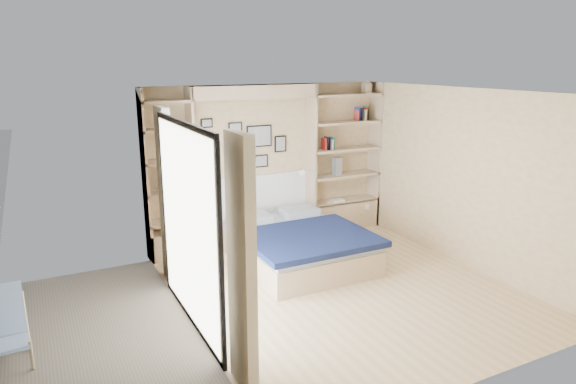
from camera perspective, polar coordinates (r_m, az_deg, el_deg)
name	(u,v)px	position (r m, az deg, el deg)	size (l,w,h in m)	color
ground	(341,288)	(6.78, 5.93, -10.58)	(4.50, 4.50, 0.00)	#DEB984
room_shell	(265,186)	(7.51, -2.63, 0.72)	(4.50, 4.50, 4.50)	#D9BC89
bed	(297,244)	(7.47, 0.97, -5.76)	(1.74, 2.26, 1.07)	tan
photo_gallery	(242,143)	(8.02, -5.19, 5.39)	(1.48, 0.02, 0.82)	black
reading_lamps	(257,177)	(7.97, -3.49, 1.68)	(1.92, 0.12, 0.15)	silver
shelf_decor	(332,133)	(8.56, 4.92, 6.56)	(3.59, 0.23, 2.03)	#A51E1E
deck	(32,359)	(5.88, -26.53, -16.31)	(3.20, 4.00, 0.05)	#776958
deck_chair	(3,329)	(5.80, -29.11, -13.17)	(0.48, 0.75, 0.73)	tan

